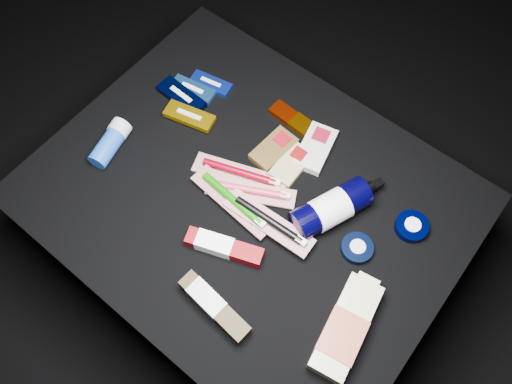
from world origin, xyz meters
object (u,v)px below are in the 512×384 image
Objects in this scene: lotion_bottle at (331,208)px; deodorant_stick at (111,142)px; bodywash_bottle at (345,329)px; toothpaste_carton_red at (221,246)px.

deodorant_stick is (-0.52, -0.18, -0.01)m from lotion_bottle.
toothpaste_carton_red is at bearing 173.92° from bodywash_bottle.
lotion_bottle is at bearing 121.74° from bodywash_bottle.
deodorant_stick reaches higher than toothpaste_carton_red.
lotion_bottle is 1.01× the size of bodywash_bottle.
toothpaste_carton_red is at bearing -101.52° from lotion_bottle.
bodywash_bottle is at bearing -27.06° from lotion_bottle.
toothpaste_carton_red is at bearing -18.73° from deodorant_stick.
deodorant_stick is 0.38m from toothpaste_carton_red.
deodorant_stick is 0.74× the size of toothpaste_carton_red.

